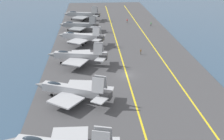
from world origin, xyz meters
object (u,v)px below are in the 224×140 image
object	(u,v)px
parked_jet_fifth	(81,37)
crew_brown_vest	(141,51)
parked_jet_seventh	(82,14)
crew_green_vest	(151,24)
crew_red_vest	(127,21)
parked_jet_third	(73,90)
parked_jet_sixth	(79,25)
parked_jet_fourth	(78,56)

from	to	relation	value
parked_jet_fifth	crew_brown_vest	bearing A→B (deg)	-121.71
parked_jet_seventh	crew_green_vest	distance (m)	30.53
crew_green_vest	parked_jet_seventh	bearing A→B (deg)	65.01
parked_jet_fifth	crew_brown_vest	world-z (taller)	parked_jet_fifth
crew_red_vest	parked_jet_third	bearing A→B (deg)	163.62
parked_jet_sixth	crew_brown_vest	world-z (taller)	parked_jet_sixth
parked_jet_seventh	crew_brown_vest	size ratio (longest dim) A/B	9.64
parked_jet_third	crew_green_vest	xyz separation A→B (m)	(58.60, -27.88, -1.26)
parked_jet_fifth	parked_jet_seventh	world-z (taller)	parked_jet_fifth
crew_green_vest	parked_jet_fourth	bearing A→B (deg)	145.18
crew_green_vest	crew_brown_vest	bearing A→B (deg)	163.37
parked_jet_seventh	crew_red_vest	bearing A→B (deg)	-109.63
parked_jet_fifth	crew_green_vest	world-z (taller)	parked_jet_fifth
parked_jet_seventh	crew_red_vest	distance (m)	20.00
parked_jet_fourth	parked_jet_fifth	size ratio (longest dim) A/B	1.03
parked_jet_sixth	crew_green_vest	bearing A→B (deg)	-79.12
crew_green_vest	parked_jet_fifth	bearing A→B (deg)	129.01
parked_jet_fourth	parked_jet_fifth	xyz separation A→B (m)	(17.55, -0.36, 0.06)
parked_jet_fourth	parked_jet_fifth	bearing A→B (deg)	-1.18
parked_jet_sixth	crew_red_vest	bearing A→B (deg)	-59.18
parked_jet_fourth	parked_jet_seventh	world-z (taller)	parked_jet_fourth
parked_jet_fourth	crew_brown_vest	distance (m)	19.07
parked_jet_fourth	crew_brown_vest	world-z (taller)	parked_jet_fourth
parked_jet_sixth	crew_red_vest	world-z (taller)	parked_jet_sixth
parked_jet_third	parked_jet_seventh	bearing A→B (deg)	-0.20
parked_jet_third	parked_jet_fifth	size ratio (longest dim) A/B	1.07
crew_red_vest	crew_brown_vest	world-z (taller)	crew_red_vest
parked_jet_sixth	crew_red_vest	xyz separation A→B (m)	(11.63, -19.49, -1.36)
parked_jet_sixth	parked_jet_fifth	bearing A→B (deg)	-175.87
parked_jet_seventh	crew_green_vest	xyz separation A→B (m)	(-12.88, -27.64, -1.53)
parked_jet_fifth	crew_brown_vest	size ratio (longest dim) A/B	9.21
parked_jet_fifth	parked_jet_sixth	distance (m)	16.59
parked_jet_fifth	parked_jet_sixth	bearing A→B (deg)	4.13
parked_jet_sixth	crew_brown_vest	distance (m)	33.02
parked_jet_third	parked_jet_fourth	bearing A→B (deg)	-1.14
parked_jet_sixth	crew_brown_vest	xyz separation A→B (m)	(-27.27, -18.57, -1.40)
parked_jet_fifth	crew_green_vest	xyz separation A→B (m)	(21.99, -27.14, -1.68)
crew_red_vest	parked_jet_fourth	bearing A→B (deg)	157.80
parked_jet_fifth	crew_red_vest	size ratio (longest dim) A/B	8.83
parked_jet_third	crew_green_vest	world-z (taller)	parked_jet_third
crew_red_vest	crew_green_vest	bearing A→B (deg)	-124.94
parked_jet_sixth	parked_jet_seventh	bearing A→B (deg)	-2.19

